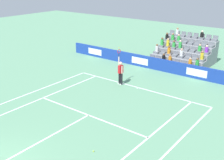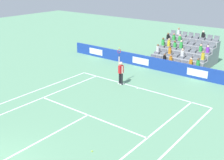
{
  "view_description": "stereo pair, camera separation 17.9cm",
  "coord_description": "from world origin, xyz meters",
  "views": [
    {
      "loc": [
        -10.34,
        4.76,
        7.91
      ],
      "look_at": [
        0.72,
        -9.65,
        1.1
      ],
      "focal_mm": 45.78,
      "sensor_mm": 36.0,
      "label": 1
    },
    {
      "loc": [
        -10.48,
        4.65,
        7.91
      ],
      "look_at": [
        0.72,
        -9.65,
        1.1
      ],
      "focal_mm": 45.78,
      "sensor_mm": 36.0,
      "label": 2
    }
  ],
  "objects": [
    {
      "name": "line_baseline",
      "position": [
        0.0,
        -11.89,
        0.0
      ],
      "size": [
        10.97,
        0.1,
        0.01
      ],
      "primitive_type": "cube",
      "color": "white",
      "rests_on": "ground"
    },
    {
      "name": "loose_tennis_ball",
      "position": [
        -2.69,
        -3.77,
        0.03
      ],
      "size": [
        0.07,
        0.07,
        0.07
      ],
      "primitive_type": "sphere",
      "color": "#D1E533",
      "rests_on": "ground"
    },
    {
      "name": "line_service",
      "position": [
        0.0,
        -6.4,
        0.0
      ],
      "size": [
        8.23,
        0.1,
        0.01
      ],
      "primitive_type": "cube",
      "color": "white",
      "rests_on": "ground"
    },
    {
      "name": "stadium_stand",
      "position": [
        0.01,
        -19.91,
        0.83
      ],
      "size": [
        4.96,
        4.75,
        2.94
      ],
      "color": "gray",
      "rests_on": "ground"
    },
    {
      "name": "line_singles_sideline_right",
      "position": [
        -4.12,
        -5.95,
        0.0
      ],
      "size": [
        0.1,
        11.89,
        0.01
      ],
      "primitive_type": "cube",
      "color": "white",
      "rests_on": "ground"
    },
    {
      "name": "line_centre_service",
      "position": [
        0.0,
        -3.2,
        0.0
      ],
      "size": [
        0.1,
        6.4,
        0.01
      ],
      "primitive_type": "cube",
      "color": "white",
      "rests_on": "ground"
    },
    {
      "name": "line_centre_mark",
      "position": [
        0.0,
        -11.79,
        0.0
      ],
      "size": [
        0.1,
        0.2,
        0.01
      ],
      "primitive_type": "cube",
      "color": "white",
      "rests_on": "ground"
    },
    {
      "name": "tennis_player",
      "position": [
        1.46,
        -11.65,
        0.99
      ],
      "size": [
        0.51,
        0.41,
        2.85
      ],
      "color": "black",
      "rests_on": "ground"
    },
    {
      "name": "line_singles_sideline_left",
      "position": [
        4.12,
        -5.95,
        0.0
      ],
      "size": [
        0.1,
        11.89,
        0.01
      ],
      "primitive_type": "cube",
      "color": "white",
      "rests_on": "ground"
    },
    {
      "name": "sponsor_barrier",
      "position": [
        0.0,
        -16.36,
        0.53
      ],
      "size": [
        21.23,
        0.22,
        1.05
      ],
      "color": "#193899",
      "rests_on": "ground"
    },
    {
      "name": "line_doubles_sideline_right",
      "position": [
        -5.49,
        -5.95,
        0.0
      ],
      "size": [
        0.1,
        11.89,
        0.01
      ],
      "primitive_type": "cube",
      "color": "white",
      "rests_on": "ground"
    },
    {
      "name": "line_doubles_sideline_left",
      "position": [
        5.49,
        -5.95,
        0.0
      ],
      "size": [
        0.1,
        11.89,
        0.01
      ],
      "primitive_type": "cube",
      "color": "white",
      "rests_on": "ground"
    }
  ]
}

